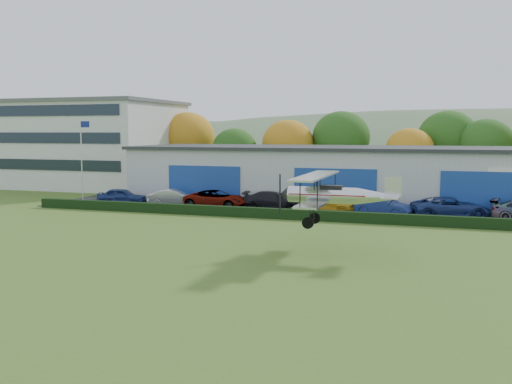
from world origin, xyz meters
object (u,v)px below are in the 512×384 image
(car_4, at_px, (331,203))
(biplane, at_px, (333,194))
(car_0, at_px, (122,196))
(car_3, at_px, (273,200))
(flagpole, at_px, (82,151))
(car_2, at_px, (216,199))
(office_block, at_px, (89,144))
(car_5, at_px, (384,207))
(car_6, at_px, (451,207))
(car_1, at_px, (174,198))
(hangar, at_px, (346,175))

(car_4, distance_m, biplane, 16.65)
(car_0, bearing_deg, car_3, -97.68)
(flagpole, bearing_deg, car_2, -6.95)
(office_block, distance_m, car_5, 40.51)
(car_4, xyz_separation_m, car_6, (9.43, -0.41, 0.04))
(flagpole, xyz_separation_m, car_6, (34.21, -1.53, -3.91))
(car_5, bearing_deg, biplane, -165.10)
(car_1, height_order, biplane, biplane)
(office_block, xyz_separation_m, biplane, (36.10, -30.27, -1.86))
(car_5, bearing_deg, hangar, 47.60)
(hangar, distance_m, car_6, 12.11)
(hangar, bearing_deg, biplane, -82.41)
(car_4, bearing_deg, office_block, 82.67)
(car_0, bearing_deg, car_5, -103.47)
(flagpole, height_order, car_0, flagpole)
(flagpole, height_order, car_2, flagpole)
(car_1, distance_m, car_6, 23.41)
(car_2, bearing_deg, car_6, -89.62)
(car_4, bearing_deg, biplane, -152.89)
(car_5, xyz_separation_m, car_6, (5.01, 0.58, 0.06))
(office_block, relative_size, car_6, 3.49)
(car_6, bearing_deg, biplane, 141.12)
(car_2, height_order, car_3, car_2)
(car_5, bearing_deg, car_1, 108.78)
(car_6, bearing_deg, car_1, 73.57)
(car_1, bearing_deg, office_block, 40.73)
(car_2, xyz_separation_m, car_4, (9.95, 0.69, 0.00))
(hangar, height_order, office_block, office_block)
(biplane, bearing_deg, hangar, 96.96)
(car_5, relative_size, car_6, 0.78)
(car_3, bearing_deg, flagpole, 81.11)
(car_1, xyz_separation_m, car_3, (8.89, 1.07, -0.01))
(car_0, height_order, car_2, car_2)
(car_0, relative_size, car_4, 0.97)
(car_3, relative_size, car_6, 0.88)
(hangar, distance_m, flagpole, 25.68)
(office_block, bearing_deg, flagpole, -58.03)
(office_block, xyz_separation_m, car_1, (18.92, -14.88, -4.41))
(hangar, relative_size, biplane, 5.38)
(car_3, height_order, biplane, biplane)
(car_4, bearing_deg, flagpole, 103.31)
(office_block, xyz_separation_m, car_3, (27.81, -13.81, -4.41))
(car_6, relative_size, biplane, 0.78)
(car_0, relative_size, car_6, 0.75)
(office_block, height_order, car_2, office_block)
(hangar, xyz_separation_m, car_5, (4.32, -8.10, -1.85))
(hangar, relative_size, car_6, 6.87)
(car_6, bearing_deg, car_5, 79.37)
(car_6, height_order, biplane, biplane)
(car_1, bearing_deg, flagpole, 69.04)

